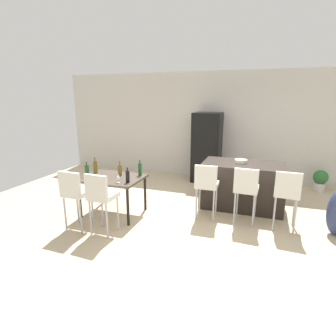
% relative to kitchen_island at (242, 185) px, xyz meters
% --- Properties ---
extents(ground_plane, '(10.00, 10.00, 0.00)m').
position_rel_kitchen_island_xyz_m(ground_plane, '(-0.52, -0.68, -0.46)').
color(ground_plane, '#C6B28E').
extents(back_wall, '(10.00, 0.12, 2.90)m').
position_rel_kitchen_island_xyz_m(back_wall, '(-0.52, 2.00, 0.99)').
color(back_wall, beige).
rests_on(back_wall, ground_plane).
extents(kitchen_island, '(1.62, 0.93, 0.92)m').
position_rel_kitchen_island_xyz_m(kitchen_island, '(0.00, 0.00, 0.00)').
color(kitchen_island, black).
rests_on(kitchen_island, ground_plane).
extents(bar_chair_left, '(0.41, 0.41, 1.05)m').
position_rel_kitchen_island_xyz_m(bar_chair_left, '(-0.58, -0.85, 0.24)').
color(bar_chair_left, silver).
rests_on(bar_chair_left, ground_plane).
extents(bar_chair_middle, '(0.42, 0.42, 1.05)m').
position_rel_kitchen_island_xyz_m(bar_chair_middle, '(0.12, -0.85, 0.24)').
color(bar_chair_middle, silver).
rests_on(bar_chair_middle, ground_plane).
extents(bar_chair_right, '(0.42, 0.42, 1.05)m').
position_rel_kitchen_island_xyz_m(bar_chair_right, '(0.78, -0.85, 0.24)').
color(bar_chair_right, silver).
rests_on(bar_chair_right, ground_plane).
extents(dining_table, '(1.13, 0.86, 0.74)m').
position_rel_kitchen_island_xyz_m(dining_table, '(-2.32, -1.22, 0.20)').
color(dining_table, '#4C4238').
rests_on(dining_table, ground_plane).
extents(dining_chair_near, '(0.41, 0.41, 1.05)m').
position_rel_kitchen_island_xyz_m(dining_chair_near, '(-2.57, -2.01, 0.24)').
color(dining_chair_near, silver).
rests_on(dining_chair_near, ground_plane).
extents(dining_chair_far, '(0.42, 0.42, 1.05)m').
position_rel_kitchen_island_xyz_m(dining_chair_far, '(-2.07, -2.01, 0.24)').
color(dining_chair_far, silver).
rests_on(dining_chair_far, ground_plane).
extents(wine_bottle_inner, '(0.08, 0.08, 0.29)m').
position_rel_kitchen_island_xyz_m(wine_bottle_inner, '(-2.24, -1.06, 0.39)').
color(wine_bottle_inner, brown).
rests_on(wine_bottle_inner, dining_table).
extents(wine_bottle_end, '(0.08, 0.08, 0.33)m').
position_rel_kitchen_island_xyz_m(wine_bottle_end, '(-2.79, -1.07, 0.41)').
color(wine_bottle_end, brown).
rests_on(wine_bottle_end, dining_table).
extents(wine_bottle_middle, '(0.07, 0.07, 0.29)m').
position_rel_kitchen_island_xyz_m(wine_bottle_middle, '(-2.79, -1.34, 0.40)').
color(wine_bottle_middle, '#194723').
rests_on(wine_bottle_middle, dining_table).
extents(wine_bottle_left, '(0.07, 0.07, 0.27)m').
position_rel_kitchen_island_xyz_m(wine_bottle_left, '(-1.89, -1.41, 0.39)').
color(wine_bottle_left, black).
rests_on(wine_bottle_left, dining_table).
extents(wine_bottle_corner, '(0.07, 0.07, 0.31)m').
position_rel_kitchen_island_xyz_m(wine_bottle_corner, '(-1.87, -0.93, 0.40)').
color(wine_bottle_corner, '#194723').
rests_on(wine_bottle_corner, dining_table).
extents(wine_glass_right, '(0.07, 0.07, 0.17)m').
position_rel_kitchen_island_xyz_m(wine_glass_right, '(-2.04, -1.49, 0.40)').
color(wine_glass_right, silver).
rests_on(wine_glass_right, dining_table).
extents(refrigerator, '(0.72, 0.68, 1.84)m').
position_rel_kitchen_island_xyz_m(refrigerator, '(-1.07, 1.56, 0.46)').
color(refrigerator, black).
rests_on(refrigerator, ground_plane).
extents(fruit_bowl, '(0.25, 0.25, 0.07)m').
position_rel_kitchen_island_xyz_m(fruit_bowl, '(-0.06, 0.03, 0.50)').
color(fruit_bowl, beige).
rests_on(fruit_bowl, kitchen_island).
extents(potted_plant, '(0.34, 0.34, 0.54)m').
position_rel_kitchen_island_xyz_m(potted_plant, '(1.71, 1.55, -0.15)').
color(potted_plant, beige).
rests_on(potted_plant, ground_plane).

